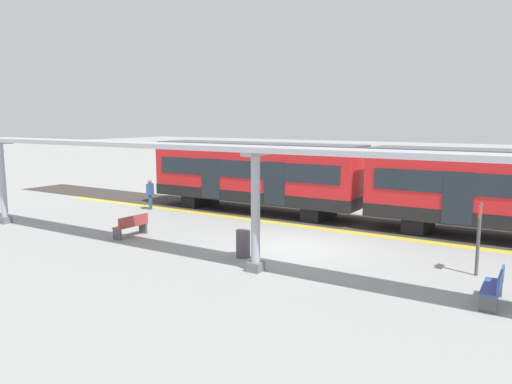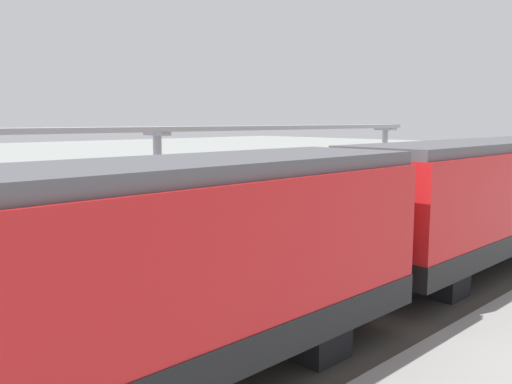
{
  "view_description": "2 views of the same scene",
  "coord_description": "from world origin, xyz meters",
  "px_view_note": "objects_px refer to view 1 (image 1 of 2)",
  "views": [
    {
      "loc": [
        15.48,
        7.96,
        4.61
      ],
      "look_at": [
        -2.31,
        -3.21,
        1.51
      ],
      "focal_mm": 34.37,
      "sensor_mm": 36.0,
      "label": 1
    },
    {
      "loc": [
        -11.42,
        9.75,
        4.04
      ],
      "look_at": [
        -1.04,
        -0.18,
        2.08
      ],
      "focal_mm": 37.04,
      "sensor_mm": 36.0,
      "label": 2
    }
  ],
  "objects_px": {
    "platform_info_sign": "(479,232)",
    "bench_near_end": "(495,287)",
    "trash_bin": "(243,244)",
    "passenger_waiting_near_edge": "(150,191)",
    "canopy_pillar_nearest": "(3,182)",
    "bench_mid_platform": "(132,226)",
    "train_near_carriage": "(255,176)",
    "canopy_pillar_second": "(255,212)"
  },
  "relations": [
    {
      "from": "trash_bin",
      "to": "platform_info_sign",
      "type": "xyz_separation_m",
      "value": [
        -2.06,
        7.0,
        0.86
      ]
    },
    {
      "from": "train_near_carriage",
      "to": "bench_near_end",
      "type": "xyz_separation_m",
      "value": [
        7.51,
        11.84,
        -1.38
      ]
    },
    {
      "from": "passenger_waiting_near_edge",
      "to": "canopy_pillar_nearest",
      "type": "bearing_deg",
      "value": -27.79
    },
    {
      "from": "platform_info_sign",
      "to": "trash_bin",
      "type": "bearing_deg",
      "value": -73.6
    },
    {
      "from": "platform_info_sign",
      "to": "passenger_waiting_near_edge",
      "type": "height_order",
      "value": "platform_info_sign"
    },
    {
      "from": "trash_bin",
      "to": "passenger_waiting_near_edge",
      "type": "height_order",
      "value": "passenger_waiting_near_edge"
    },
    {
      "from": "canopy_pillar_second",
      "to": "bench_mid_platform",
      "type": "height_order",
      "value": "canopy_pillar_second"
    },
    {
      "from": "canopy_pillar_nearest",
      "to": "canopy_pillar_second",
      "type": "height_order",
      "value": "same"
    },
    {
      "from": "canopy_pillar_second",
      "to": "platform_info_sign",
      "type": "distance_m",
      "value": 6.64
    },
    {
      "from": "canopy_pillar_second",
      "to": "platform_info_sign",
      "type": "relative_size",
      "value": 1.67
    },
    {
      "from": "platform_info_sign",
      "to": "canopy_pillar_nearest",
      "type": "bearing_deg",
      "value": -80.61
    },
    {
      "from": "trash_bin",
      "to": "passenger_waiting_near_edge",
      "type": "xyz_separation_m",
      "value": [
        -4.85,
        -8.99,
        0.52
      ]
    },
    {
      "from": "canopy_pillar_nearest",
      "to": "bench_mid_platform",
      "type": "relative_size",
      "value": 2.43
    },
    {
      "from": "bench_near_end",
      "to": "bench_mid_platform",
      "type": "height_order",
      "value": "same"
    },
    {
      "from": "bench_near_end",
      "to": "trash_bin",
      "type": "bearing_deg",
      "value": -91.47
    },
    {
      "from": "bench_near_end",
      "to": "platform_info_sign",
      "type": "xyz_separation_m",
      "value": [
        -2.26,
        -0.74,
        0.89
      ]
    },
    {
      "from": "trash_bin",
      "to": "passenger_waiting_near_edge",
      "type": "distance_m",
      "value": 10.23
    },
    {
      "from": "canopy_pillar_nearest",
      "to": "passenger_waiting_near_edge",
      "type": "xyz_separation_m",
      "value": [
        -5.95,
        3.14,
        -0.88
      ]
    },
    {
      "from": "platform_info_sign",
      "to": "bench_near_end",
      "type": "bearing_deg",
      "value": 18.08
    },
    {
      "from": "bench_near_end",
      "to": "passenger_waiting_near_edge",
      "type": "height_order",
      "value": "passenger_waiting_near_edge"
    },
    {
      "from": "train_near_carriage",
      "to": "trash_bin",
      "type": "height_order",
      "value": "train_near_carriage"
    },
    {
      "from": "canopy_pillar_nearest",
      "to": "bench_mid_platform",
      "type": "distance_m",
      "value": 6.98
    },
    {
      "from": "canopy_pillar_nearest",
      "to": "platform_info_sign",
      "type": "relative_size",
      "value": 1.67
    },
    {
      "from": "passenger_waiting_near_edge",
      "to": "train_near_carriage",
      "type": "bearing_deg",
      "value": 116.69
    },
    {
      "from": "passenger_waiting_near_edge",
      "to": "trash_bin",
      "type": "bearing_deg",
      "value": 61.64
    },
    {
      "from": "train_near_carriage",
      "to": "passenger_waiting_near_edge",
      "type": "distance_m",
      "value": 5.53
    },
    {
      "from": "bench_mid_platform",
      "to": "trash_bin",
      "type": "relative_size",
      "value": 1.62
    },
    {
      "from": "train_near_carriage",
      "to": "bench_near_end",
      "type": "relative_size",
      "value": 7.34
    },
    {
      "from": "canopy_pillar_nearest",
      "to": "trash_bin",
      "type": "relative_size",
      "value": 3.94
    },
    {
      "from": "bench_near_end",
      "to": "trash_bin",
      "type": "height_order",
      "value": "trash_bin"
    },
    {
      "from": "canopy_pillar_second",
      "to": "platform_info_sign",
      "type": "bearing_deg",
      "value": 118.57
    },
    {
      "from": "canopy_pillar_second",
      "to": "bench_mid_platform",
      "type": "relative_size",
      "value": 2.43
    },
    {
      "from": "canopy_pillar_second",
      "to": "bench_mid_platform",
      "type": "bearing_deg",
      "value": -100.36
    },
    {
      "from": "platform_info_sign",
      "to": "passenger_waiting_near_edge",
      "type": "xyz_separation_m",
      "value": [
        -2.79,
        -15.99,
        -0.35
      ]
    },
    {
      "from": "canopy_pillar_nearest",
      "to": "canopy_pillar_second",
      "type": "bearing_deg",
      "value": 90.0
    },
    {
      "from": "canopy_pillar_second",
      "to": "trash_bin",
      "type": "relative_size",
      "value": 3.94
    },
    {
      "from": "train_near_carriage",
      "to": "platform_info_sign",
      "type": "distance_m",
      "value": 12.29
    },
    {
      "from": "bench_mid_platform",
      "to": "trash_bin",
      "type": "height_order",
      "value": "trash_bin"
    },
    {
      "from": "bench_mid_platform",
      "to": "passenger_waiting_near_edge",
      "type": "height_order",
      "value": "passenger_waiting_near_edge"
    },
    {
      "from": "train_near_carriage",
      "to": "trash_bin",
      "type": "distance_m",
      "value": 8.49
    },
    {
      "from": "canopy_pillar_second",
      "to": "passenger_waiting_near_edge",
      "type": "height_order",
      "value": "canopy_pillar_second"
    },
    {
      "from": "train_near_carriage",
      "to": "passenger_waiting_near_edge",
      "type": "xyz_separation_m",
      "value": [
        2.46,
        -4.89,
        -0.84
      ]
    }
  ]
}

